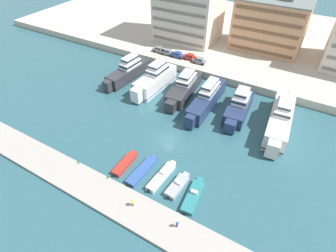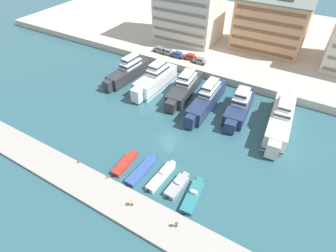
{
  "view_description": "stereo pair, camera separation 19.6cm",
  "coord_description": "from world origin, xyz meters",
  "px_view_note": "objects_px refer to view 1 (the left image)",
  "views": [
    {
      "loc": [
        20.72,
        -36.12,
        40.04
      ],
      "look_at": [
        -0.9,
        1.42,
        2.5
      ],
      "focal_mm": 28.0,
      "sensor_mm": 36.0,
      "label": 1
    },
    {
      "loc": [
        20.89,
        -36.02,
        40.04
      ],
      "look_at": [
        -0.9,
        1.42,
        2.5
      ],
      "focal_mm": 28.0,
      "sensor_mm": 36.0,
      "label": 2
    }
  ],
  "objects_px": {
    "car_grey_center": "(199,60)",
    "motorboat_blue_left": "(142,170)",
    "motorboat_red_far_left": "(125,164)",
    "motorboat_white_mid_left": "(162,176)",
    "yacht_charcoal_mid_left": "(184,87)",
    "car_red_center_left": "(190,57)",
    "car_grey_left": "(167,52)",
    "car_grey_far_left": "(159,49)",
    "pedestrian_near_edge": "(177,224)",
    "yacht_ivory_center_right": "(280,119)",
    "yacht_charcoal_far_left": "(128,71)",
    "motorboat_grey_center_left": "(178,186)",
    "car_blue_mid_left": "(177,54)",
    "motorboat_teal_center": "(193,196)",
    "pedestrian_mid_deck": "(132,202)",
    "yacht_white_left": "(155,80)",
    "yacht_navy_center": "(239,107)",
    "yacht_navy_center_left": "(207,99)"
  },
  "relations": [
    {
      "from": "car_grey_left",
      "to": "motorboat_red_far_left",
      "type": "bearing_deg",
      "value": -70.69
    },
    {
      "from": "motorboat_blue_left",
      "to": "pedestrian_mid_deck",
      "type": "xyz_separation_m",
      "value": [
        3.06,
        -7.26,
        1.21
      ]
    },
    {
      "from": "motorboat_grey_center_left",
      "to": "yacht_charcoal_mid_left",
      "type": "bearing_deg",
      "value": 115.08
    },
    {
      "from": "car_grey_center",
      "to": "motorboat_blue_left",
      "type": "bearing_deg",
      "value": -79.9
    },
    {
      "from": "car_grey_left",
      "to": "car_blue_mid_left",
      "type": "relative_size",
      "value": 1.01
    },
    {
      "from": "motorboat_teal_center",
      "to": "motorboat_red_far_left",
      "type": "bearing_deg",
      "value": -179.56
    },
    {
      "from": "motorboat_red_far_left",
      "to": "motorboat_blue_left",
      "type": "relative_size",
      "value": 0.82
    },
    {
      "from": "yacht_charcoal_far_left",
      "to": "car_blue_mid_left",
      "type": "relative_size",
      "value": 4.42
    },
    {
      "from": "yacht_charcoal_mid_left",
      "to": "yacht_navy_center",
      "type": "xyz_separation_m",
      "value": [
        15.44,
        -1.27,
        0.12
      ]
    },
    {
      "from": "motorboat_red_far_left",
      "to": "motorboat_white_mid_left",
      "type": "relative_size",
      "value": 0.85
    },
    {
      "from": "pedestrian_mid_deck",
      "to": "car_grey_left",
      "type": "bearing_deg",
      "value": 113.86
    },
    {
      "from": "yacht_charcoal_far_left",
      "to": "car_grey_left",
      "type": "bearing_deg",
      "value": 74.24
    },
    {
      "from": "yacht_charcoal_far_left",
      "to": "car_red_center_left",
      "type": "xyz_separation_m",
      "value": [
        12.09,
        15.78,
        0.84
      ]
    },
    {
      "from": "car_blue_mid_left",
      "to": "yacht_navy_center",
      "type": "bearing_deg",
      "value": -31.5
    },
    {
      "from": "pedestrian_near_edge",
      "to": "yacht_ivory_center_right",
      "type": "bearing_deg",
      "value": 75.95
    },
    {
      "from": "yacht_white_left",
      "to": "motorboat_red_far_left",
      "type": "height_order",
      "value": "yacht_white_left"
    },
    {
      "from": "motorboat_blue_left",
      "to": "car_blue_mid_left",
      "type": "xyz_separation_m",
      "value": [
        -15.21,
        42.3,
        2.8
      ]
    },
    {
      "from": "yacht_navy_center_left",
      "to": "yacht_charcoal_mid_left",
      "type": "bearing_deg",
      "value": 162.96
    },
    {
      "from": "motorboat_teal_center",
      "to": "car_grey_left",
      "type": "bearing_deg",
      "value": 125.13
    },
    {
      "from": "motorboat_white_mid_left",
      "to": "car_grey_center",
      "type": "height_order",
      "value": "car_grey_center"
    },
    {
      "from": "yacht_ivory_center_right",
      "to": "motorboat_white_mid_left",
      "type": "bearing_deg",
      "value": -121.22
    },
    {
      "from": "motorboat_grey_center_left",
      "to": "car_blue_mid_left",
      "type": "relative_size",
      "value": 1.62
    },
    {
      "from": "car_red_center_left",
      "to": "motorboat_red_far_left",
      "type": "bearing_deg",
      "value": -80.57
    },
    {
      "from": "car_blue_mid_left",
      "to": "yacht_navy_center_left",
      "type": "bearing_deg",
      "value": -43.66
    },
    {
      "from": "yacht_navy_center_left",
      "to": "pedestrian_near_edge",
      "type": "xyz_separation_m",
      "value": [
        9.31,
        -32.68,
        -0.79
      ]
    },
    {
      "from": "pedestrian_near_edge",
      "to": "motorboat_grey_center_left",
      "type": "bearing_deg",
      "value": 117.69
    },
    {
      "from": "yacht_charcoal_far_left",
      "to": "pedestrian_mid_deck",
      "type": "height_order",
      "value": "yacht_charcoal_far_left"
    },
    {
      "from": "car_red_center_left",
      "to": "pedestrian_near_edge",
      "type": "bearing_deg",
      "value": -65.68
    },
    {
      "from": "yacht_ivory_center_right",
      "to": "motorboat_red_far_left",
      "type": "xyz_separation_m",
      "value": [
        -23.7,
        -26.92,
        -2.08
      ]
    },
    {
      "from": "motorboat_blue_left",
      "to": "yacht_white_left",
      "type": "bearing_deg",
      "value": 117.2
    },
    {
      "from": "motorboat_teal_center",
      "to": "car_grey_far_left",
      "type": "bearing_deg",
      "value": 127.86
    },
    {
      "from": "car_grey_far_left",
      "to": "car_blue_mid_left",
      "type": "relative_size",
      "value": 1.0
    },
    {
      "from": "motorboat_white_mid_left",
      "to": "car_grey_far_left",
      "type": "distance_m",
      "value": 49.61
    },
    {
      "from": "yacht_ivory_center_right",
      "to": "car_grey_left",
      "type": "bearing_deg",
      "value": 157.76
    },
    {
      "from": "yacht_white_left",
      "to": "car_grey_far_left",
      "type": "bearing_deg",
      "value": 118.11
    },
    {
      "from": "car_grey_left",
      "to": "car_grey_far_left",
      "type": "bearing_deg",
      "value": 176.22
    },
    {
      "from": "yacht_ivory_center_right",
      "to": "motorboat_blue_left",
      "type": "height_order",
      "value": "yacht_ivory_center_right"
    },
    {
      "from": "yacht_charcoal_mid_left",
      "to": "motorboat_white_mid_left",
      "type": "bearing_deg",
      "value": -71.13
    },
    {
      "from": "motorboat_blue_left",
      "to": "car_grey_center",
      "type": "xyz_separation_m",
      "value": [
        -7.5,
        42.12,
        2.8
      ]
    },
    {
      "from": "yacht_charcoal_mid_left",
      "to": "car_red_center_left",
      "type": "relative_size",
      "value": 4.55
    },
    {
      "from": "yacht_charcoal_mid_left",
      "to": "car_grey_left",
      "type": "bearing_deg",
      "value": 133.38
    },
    {
      "from": "yacht_charcoal_far_left",
      "to": "car_grey_far_left",
      "type": "distance_m",
      "value": 15.53
    },
    {
      "from": "yacht_ivory_center_right",
      "to": "yacht_white_left",
      "type": "bearing_deg",
      "value": 179.76
    },
    {
      "from": "yacht_charcoal_far_left",
      "to": "car_grey_left",
      "type": "distance_m",
      "value": 15.88
    },
    {
      "from": "yacht_white_left",
      "to": "yacht_charcoal_mid_left",
      "type": "xyz_separation_m",
      "value": [
        8.36,
        1.36,
        -0.56
      ]
    },
    {
      "from": "motorboat_red_far_left",
      "to": "car_grey_center",
      "type": "relative_size",
      "value": 1.74
    },
    {
      "from": "yacht_charcoal_far_left",
      "to": "motorboat_grey_center_left",
      "type": "relative_size",
      "value": 2.73
    },
    {
      "from": "motorboat_white_mid_left",
      "to": "motorboat_grey_center_left",
      "type": "distance_m",
      "value": 3.66
    },
    {
      "from": "yacht_white_left",
      "to": "motorboat_teal_center",
      "type": "bearing_deg",
      "value": -47.35
    },
    {
      "from": "yacht_ivory_center_right",
      "to": "pedestrian_mid_deck",
      "type": "xyz_separation_m",
      "value": [
        -16.7,
        -33.85,
        -0.93
      ]
    }
  ]
}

